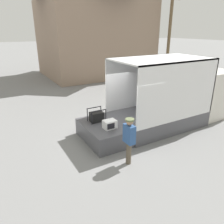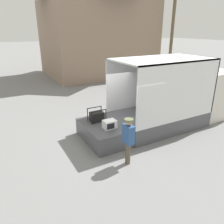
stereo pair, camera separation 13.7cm
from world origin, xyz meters
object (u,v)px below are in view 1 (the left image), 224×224
Objects in this scene: box_truck at (185,100)px; microwave at (110,124)px; portable_generator at (97,116)px; worker_person at (129,137)px; utility_pole at (169,35)px.

box_truck is 4.63m from microwave.
microwave is at bearing -82.56° from portable_generator.
portable_generator is (-4.72, 0.43, -0.09)m from box_truck.
worker_person reaches higher than portable_generator.
portable_generator is 0.09× the size of utility_pole.
utility_pole is (11.39, 8.03, 2.93)m from portable_generator.
utility_pole is (11.37, 10.40, 2.84)m from worker_person.
box_truck is 12.83× the size of microwave.
box_truck is 3.79× the size of worker_person.
portable_generator is at bearing 174.79° from box_truck.
microwave is 0.73× the size of portable_generator.
utility_pole is (11.28, 8.92, 2.98)m from microwave.
box_truck is at bearing 5.69° from microwave.
box_truck is 0.86× the size of utility_pole.
utility_pole is at bearing 51.71° from box_truck.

